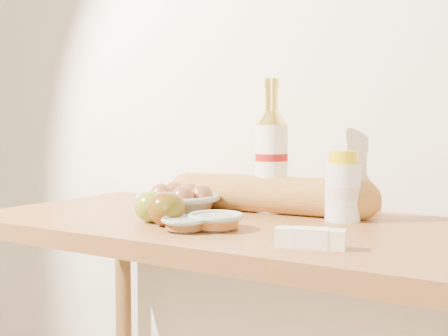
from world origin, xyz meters
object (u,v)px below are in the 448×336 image
(table, at_px, (231,273))
(cream_bottle, at_px, (343,189))
(egg_bowl, at_px, (179,201))
(bourbon_bottle, at_px, (271,158))
(baguette, at_px, (268,194))

(table, distance_m, cream_bottle, 0.32)
(cream_bottle, height_order, egg_bowl, cream_bottle)
(table, xyz_separation_m, bourbon_bottle, (0.02, 0.16, 0.26))
(table, height_order, cream_bottle, cream_bottle)
(table, height_order, baguette, baguette)
(bourbon_bottle, relative_size, baguette, 0.59)
(bourbon_bottle, relative_size, cream_bottle, 2.09)
(bourbon_bottle, height_order, baguette, bourbon_bottle)
(cream_bottle, xyz_separation_m, egg_bowl, (-0.38, -0.10, -0.04))
(bourbon_bottle, distance_m, cream_bottle, 0.21)
(table, relative_size, bourbon_bottle, 3.64)
(baguette, bearing_deg, bourbon_bottle, 84.27)
(bourbon_bottle, height_order, cream_bottle, bourbon_bottle)
(table, distance_m, egg_bowl, 0.22)
(egg_bowl, bearing_deg, baguette, 34.22)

